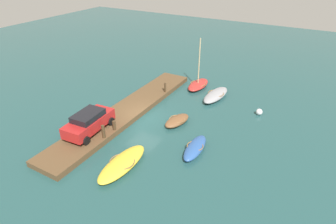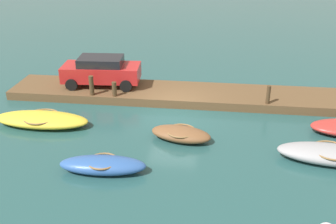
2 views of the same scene
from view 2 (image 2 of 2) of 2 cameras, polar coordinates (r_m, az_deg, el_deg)
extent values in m
plane|color=#234C4C|center=(20.15, 0.85, 0.18)|extent=(84.00, 84.00, 0.00)
cube|color=brown|center=(21.59, 1.35, 2.58)|extent=(18.18, 2.88, 0.45)
ellipsoid|color=brown|center=(17.32, 1.87, -3.17)|extent=(2.85, 1.74, 0.58)
torus|color=olive|center=(17.24, 1.87, -2.71)|extent=(1.54, 1.54, 0.07)
ellipsoid|color=#939399|center=(16.98, 22.30, -5.65)|extent=(4.23, 1.84, 0.68)
torus|color=olive|center=(16.89, 22.41, -5.10)|extent=(1.67, 1.67, 0.07)
ellipsoid|color=gold|center=(19.47, -17.70, -1.05)|extent=(4.50, 1.65, 0.60)
torus|color=olive|center=(19.40, -17.76, -0.61)|extent=(1.70, 1.70, 0.07)
ellipsoid|color=#2D569E|center=(15.32, -9.35, -7.52)|extent=(3.37, 1.32, 0.63)
torus|color=olive|center=(15.23, -9.39, -6.98)|extent=(1.26, 1.26, 0.07)
cylinder|color=#47331E|center=(20.31, 14.20, 2.42)|extent=(0.19, 0.19, 0.95)
cylinder|color=#47331E|center=(20.82, -7.71, 3.28)|extent=(0.24, 0.24, 0.77)
cylinder|color=#47331E|center=(21.10, -10.93, 3.75)|extent=(0.24, 0.24, 1.04)
cube|color=#B21E1E|center=(22.31, -9.53, 5.63)|extent=(4.32, 2.03, 0.84)
cube|color=black|center=(22.11, -9.65, 7.21)|extent=(2.45, 1.70, 0.45)
cylinder|color=black|center=(22.03, -13.68, 3.84)|extent=(0.65, 0.26, 0.64)
cylinder|color=black|center=(23.62, -12.51, 5.40)|extent=(0.65, 0.26, 0.64)
cylinder|color=black|center=(21.36, -6.08, 3.76)|extent=(0.65, 0.26, 0.64)
cylinder|color=black|center=(22.99, -5.39, 5.36)|extent=(0.65, 0.26, 0.64)
camera|label=1|loc=(20.44, -72.31, 20.37)|focal=30.33mm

